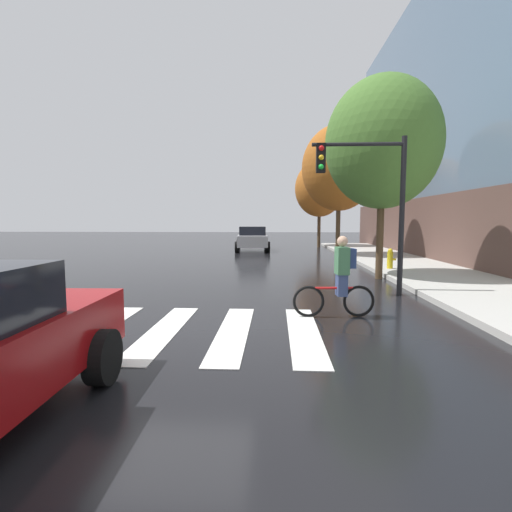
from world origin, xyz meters
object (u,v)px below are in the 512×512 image
object	(u,v)px
traffic_light_near	(371,188)
street_tree_far	(320,189)
street_tree_mid	(339,168)
sedan_mid	(252,238)
cyclist	(340,277)
street_tree_near	(383,143)
fire_hydrant	(390,259)

from	to	relation	value
traffic_light_near	street_tree_far	size ratio (longest dim) A/B	0.65
street_tree_mid	street_tree_far	size ratio (longest dim) A/B	1.11
street_tree_far	traffic_light_near	bearing A→B (deg)	-92.34
sedan_mid	traffic_light_near	size ratio (longest dim) A/B	1.14
street_tree_far	street_tree_mid	bearing A→B (deg)	-88.77
sedan_mid	street_tree_mid	size ratio (longest dim) A/B	0.67
cyclist	street_tree_near	bearing A→B (deg)	67.28
sedan_mid	street_tree_far	world-z (taller)	street_tree_far
traffic_light_near	street_tree_near	distance (m)	3.54
sedan_mid	street_tree_far	bearing A→B (deg)	36.20
street_tree_near	fire_hydrant	bearing A→B (deg)	62.40
street_tree_near	street_tree_mid	bearing A→B (deg)	91.03
fire_hydrant	street_tree_mid	size ratio (longest dim) A/B	0.11
traffic_light_near	fire_hydrant	xyz separation A→B (m)	(1.94, 4.57, -2.33)
fire_hydrant	street_tree_mid	xyz separation A→B (m)	(-1.02, 6.20, 4.32)
traffic_light_near	fire_hydrant	world-z (taller)	traffic_light_near
sedan_mid	street_tree_mid	xyz separation A→B (m)	(4.97, -4.15, 4.01)
cyclist	street_tree_far	xyz separation A→B (m)	(1.93, 20.90, 3.54)
cyclist	traffic_light_near	distance (m)	3.39
street_tree_near	cyclist	bearing A→B (deg)	-112.72
fire_hydrant	street_tree_near	world-z (taller)	street_tree_near
fire_hydrant	street_tree_near	xyz separation A→B (m)	(-0.88, -1.67, 4.06)
traffic_light_near	fire_hydrant	size ratio (longest dim) A/B	5.38
fire_hydrant	street_tree_near	bearing A→B (deg)	-117.60
cyclist	traffic_light_near	bearing A→B (deg)	64.29
street_tree_near	street_tree_mid	world-z (taller)	street_tree_mid
street_tree_mid	fire_hydrant	bearing A→B (deg)	-80.69
sedan_mid	fire_hydrant	size ratio (longest dim) A/B	6.15
fire_hydrant	street_tree_mid	distance (m)	7.62
cyclist	street_tree_near	size ratio (longest dim) A/B	0.25
cyclist	street_tree_far	world-z (taller)	street_tree_far
sedan_mid	traffic_light_near	distance (m)	15.60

